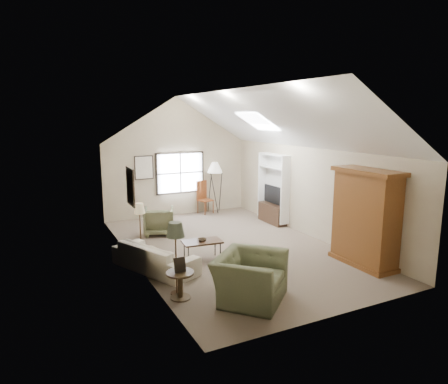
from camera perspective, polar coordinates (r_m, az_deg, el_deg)
name	(u,v)px	position (r m, az deg, el deg)	size (l,w,h in m)	color
room_shell	(231,122)	(9.91, 1.05, 9.93)	(5.01, 8.01, 4.00)	brown
window	(180,173)	(13.71, -6.28, 2.74)	(1.72, 0.08, 1.42)	black
skylight	(258,121)	(11.33, 4.84, 10.06)	(0.80, 1.20, 0.52)	white
wall_art	(138,177)	(11.18, -12.24, 2.17)	(1.97, 3.71, 0.88)	black
armoire	(366,218)	(9.57, 19.57, -3.49)	(0.60, 1.50, 2.20)	brown
tv_alcove	(273,187)	(12.67, 7.07, 0.68)	(0.32, 1.30, 2.10)	white
media_console	(272,213)	(12.84, 6.91, -3.06)	(0.34, 1.18, 0.60)	#382316
tv_panel	(273,194)	(12.70, 6.97, -0.35)	(0.05, 0.90, 0.55)	black
sofa	(155,256)	(9.07, -9.83, -9.05)	(2.08, 0.81, 0.61)	beige
armchair_near	(250,278)	(7.53, 3.73, -12.11)	(1.32, 1.15, 0.86)	#5D6748
armchair_far	(159,221)	(11.67, -9.28, -4.09)	(0.83, 0.85, 0.77)	#69704E
coffee_table	(202,250)	(9.54, -3.13, -8.34)	(0.92, 0.51, 0.47)	#3C2918
bowl	(202,240)	(9.45, -3.15, -6.84)	(0.22, 0.22, 0.05)	#362616
side_table	(180,285)	(7.67, -6.27, -13.09)	(0.52, 0.52, 0.52)	#3E2D19
side_chair	(205,197)	(13.93, -2.67, -0.77)	(0.44, 0.44, 1.14)	brown
tripod_lamp	(215,187)	(14.01, -1.31, 0.72)	(0.53, 0.53, 1.81)	white
dark_lamp	(176,258)	(7.67, -6.87, -9.36)	(0.35, 0.35, 1.45)	#2A2E20
tan_lamp	(140,228)	(10.07, -11.88, -5.04)	(0.26, 0.26, 1.30)	tan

